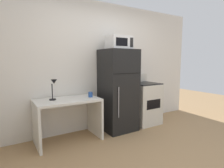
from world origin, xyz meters
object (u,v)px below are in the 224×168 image
object	(u,v)px
refrigerator	(118,90)
desk	(68,112)
desk_lamp	(54,86)
coffee_mug	(90,95)
oven_range	(144,103)
microwave	(119,43)

from	to	relation	value
refrigerator	desk	bearing A→B (deg)	179.94
desk	desk_lamp	distance (m)	0.52
desk	desk_lamp	bearing A→B (deg)	164.80
coffee_mug	oven_range	bearing A→B (deg)	2.14
desk	microwave	xyz separation A→B (m)	(1.06, -0.02, 1.25)
desk	oven_range	size ratio (longest dim) A/B	1.00
desk	oven_range	xyz separation A→B (m)	(1.78, 0.01, -0.05)
coffee_mug	refrigerator	size ratio (longest dim) A/B	0.06
desk_lamp	microwave	distance (m)	1.50
desk_lamp	microwave	world-z (taller)	microwave
coffee_mug	oven_range	size ratio (longest dim) A/B	0.09
desk	oven_range	bearing A→B (deg)	0.44
desk_lamp	refrigerator	distance (m)	1.29
oven_range	microwave	bearing A→B (deg)	-177.13
oven_range	desk	bearing A→B (deg)	-179.56
desk	microwave	world-z (taller)	microwave
desk_lamp	microwave	size ratio (longest dim) A/B	0.77
desk_lamp	oven_range	world-z (taller)	desk_lamp
refrigerator	microwave	xyz separation A→B (m)	(0.00, -0.02, 0.95)
coffee_mug	microwave	size ratio (longest dim) A/B	0.21
desk	refrigerator	bearing A→B (deg)	-0.06
microwave	oven_range	distance (m)	1.49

